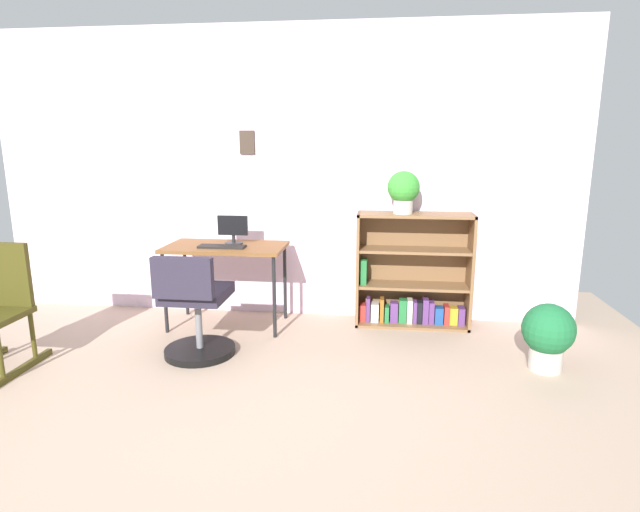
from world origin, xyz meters
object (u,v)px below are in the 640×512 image
(monitor, at_px, (233,230))
(bookshelf_low, at_px, (412,277))
(office_chair, at_px, (195,312))
(potted_plant_floor, at_px, (548,334))
(potted_plant_on_shelf, at_px, (403,190))
(desk, at_px, (226,252))
(keyboard, at_px, (222,247))

(monitor, bearing_deg, bookshelf_low, 6.50)
(monitor, relative_size, bookshelf_low, 0.26)
(office_chair, xyz_separation_m, potted_plant_floor, (2.47, 0.08, -0.08))
(monitor, distance_m, potted_plant_on_shelf, 1.46)
(potted_plant_floor, bearing_deg, desk, 166.24)
(monitor, bearing_deg, potted_plant_on_shelf, 4.65)
(keyboard, xyz_separation_m, office_chair, (-0.03, -0.58, -0.37))
(monitor, relative_size, keyboard, 0.67)
(bookshelf_low, relative_size, potted_plant_floor, 2.05)
(bookshelf_low, bearing_deg, potted_plant_on_shelf, -149.60)
(potted_plant_on_shelf, bearing_deg, keyboard, -169.27)
(office_chair, xyz_separation_m, potted_plant_on_shelf, (1.49, 0.86, 0.82))
(keyboard, relative_size, potted_plant_floor, 0.81)
(desk, relative_size, office_chair, 1.25)
(monitor, distance_m, keyboard, 0.20)
(keyboard, bearing_deg, monitor, 72.86)
(potted_plant_floor, bearing_deg, monitor, 164.49)
(potted_plant_floor, bearing_deg, office_chair, -178.13)
(monitor, height_order, bookshelf_low, bookshelf_low)
(monitor, height_order, office_chair, monitor)
(bookshelf_low, bearing_deg, office_chair, -150.05)
(desk, relative_size, monitor, 3.88)
(monitor, bearing_deg, office_chair, -96.19)
(office_chair, bearing_deg, monitor, 83.81)
(keyboard, xyz_separation_m, bookshelf_low, (1.56, 0.33, -0.29))
(monitor, height_order, potted_plant_on_shelf, potted_plant_on_shelf)
(desk, relative_size, potted_plant_floor, 2.10)
(desk, xyz_separation_m, bookshelf_low, (1.56, 0.24, -0.22))
(monitor, relative_size, potted_plant_floor, 0.54)
(desk, bearing_deg, monitor, 52.68)
(office_chair, bearing_deg, bookshelf_low, 29.95)
(office_chair, relative_size, bookshelf_low, 0.82)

